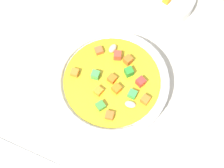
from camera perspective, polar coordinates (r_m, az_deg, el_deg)
ground_plane at (r=56.72cm, az=0.00°, el=-1.24°), size 140.00×140.00×2.00cm
soup_bowl_main at (r=53.48cm, az=0.01°, el=0.15°), size 20.79×20.79×5.53cm
spoon at (r=52.40cm, az=-9.83°, el=-15.91°), size 18.77×18.12×0.82cm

